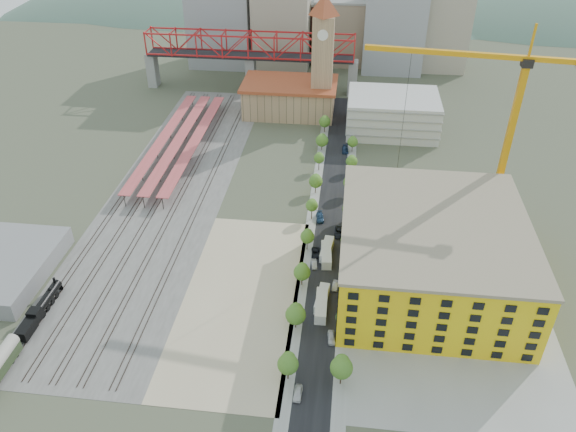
# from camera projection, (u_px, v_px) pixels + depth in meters

# --- Properties ---
(ground) EXTENTS (400.00, 400.00, 0.00)m
(ground) POSITION_uv_depth(u_px,v_px,m) (274.00, 226.00, 164.34)
(ground) COLOR #474C38
(ground) RESTS_ON ground
(ballast_strip) EXTENTS (36.00, 165.00, 0.06)m
(ballast_strip) POSITION_uv_depth(u_px,v_px,m) (172.00, 188.00, 182.22)
(ballast_strip) COLOR #605E59
(ballast_strip) RESTS_ON ground
(dirt_lot) EXTENTS (28.00, 67.00, 0.06)m
(dirt_lot) POSITION_uv_depth(u_px,v_px,m) (241.00, 298.00, 138.79)
(dirt_lot) COLOR tan
(dirt_lot) RESTS_ON ground
(street_asphalt) EXTENTS (12.00, 170.00, 0.06)m
(street_asphalt) POSITION_uv_depth(u_px,v_px,m) (332.00, 202.00, 175.11)
(street_asphalt) COLOR black
(street_asphalt) RESTS_ON ground
(sidewalk_west) EXTENTS (3.00, 170.00, 0.04)m
(sidewalk_west) POSITION_uv_depth(u_px,v_px,m) (314.00, 201.00, 175.65)
(sidewalk_west) COLOR gray
(sidewalk_west) RESTS_ON ground
(sidewalk_east) EXTENTS (3.00, 170.00, 0.04)m
(sidewalk_east) POSITION_uv_depth(u_px,v_px,m) (349.00, 203.00, 174.58)
(sidewalk_east) COLOR gray
(sidewalk_east) RESTS_ON ground
(construction_pad) EXTENTS (50.00, 90.00, 0.06)m
(construction_pad) POSITION_uv_depth(u_px,v_px,m) (438.00, 283.00, 143.49)
(construction_pad) COLOR gray
(construction_pad) RESTS_ON ground
(rail_tracks) EXTENTS (26.56, 160.00, 0.18)m
(rail_tracks) POSITION_uv_depth(u_px,v_px,m) (167.00, 187.00, 182.32)
(rail_tracks) COLOR #382B23
(rail_tracks) RESTS_ON ground
(platform_canopies) EXTENTS (16.00, 80.00, 4.12)m
(platform_canopies) POSITION_uv_depth(u_px,v_px,m) (179.00, 139.00, 203.11)
(platform_canopies) COLOR #D25057
(platform_canopies) RESTS_ON ground
(station_hall) EXTENTS (38.00, 24.00, 13.10)m
(station_hall) POSITION_uv_depth(u_px,v_px,m) (290.00, 97.00, 228.56)
(station_hall) COLOR tan
(station_hall) RESTS_ON ground
(clock_tower) EXTENTS (12.00, 12.00, 52.00)m
(clock_tower) POSITION_uv_depth(u_px,v_px,m) (323.00, 46.00, 213.32)
(clock_tower) COLOR tan
(clock_tower) RESTS_ON ground
(parking_garage) EXTENTS (34.00, 26.00, 14.00)m
(parking_garage) POSITION_uv_depth(u_px,v_px,m) (392.00, 113.00, 214.52)
(parking_garage) COLOR silver
(parking_garage) RESTS_ON ground
(truss_bridge) EXTENTS (94.00, 9.60, 25.60)m
(truss_bridge) POSITION_uv_depth(u_px,v_px,m) (250.00, 48.00, 242.61)
(truss_bridge) COLOR gray
(truss_bridge) RESTS_ON ground
(construction_building) EXTENTS (44.60, 50.60, 18.80)m
(construction_building) POSITION_uv_depth(u_px,v_px,m) (431.00, 253.00, 138.53)
(construction_building) COLOR gold
(construction_building) RESTS_ON ground
(warehouse) EXTENTS (22.00, 32.00, 5.00)m
(warehouse) POSITION_uv_depth(u_px,v_px,m) (5.00, 267.00, 144.66)
(warehouse) COLOR gray
(warehouse) RESTS_ON ground
(street_trees) EXTENTS (15.40, 124.40, 8.00)m
(street_trees) POSITION_uv_depth(u_px,v_px,m) (330.00, 220.00, 166.90)
(street_trees) COLOR #38651E
(street_trees) RESTS_ON ground
(skyline) EXTENTS (133.00, 46.00, 60.00)m
(skyline) POSITION_uv_depth(u_px,v_px,m) (330.00, 18.00, 267.95)
(skyline) COLOR #9EA0A3
(skyline) RESTS_ON ground
(distant_hills) EXTENTS (647.00, 264.00, 227.00)m
(distant_hills) POSITION_uv_depth(u_px,v_px,m) (384.00, 119.00, 418.41)
(distant_hills) COLOR #4C6B59
(distant_hills) RESTS_ON ground
(locomotive) EXTENTS (2.58, 19.93, 4.98)m
(locomotive) POSITION_uv_depth(u_px,v_px,m) (41.00, 308.00, 133.18)
(locomotive) COLOR black
(locomotive) RESTS_ON ground
(tower_crane) EXTENTS (54.22, 7.95, 58.03)m
(tower_crane) POSITION_uv_depth(u_px,v_px,m) (501.00, 110.00, 145.84)
(tower_crane) COLOR orange
(tower_crane) RESTS_ON ground
(site_trailer_a) EXTENTS (2.88, 10.39, 2.83)m
(site_trailer_a) POSITION_uv_depth(u_px,v_px,m) (321.00, 306.00, 134.39)
(site_trailer_a) COLOR silver
(site_trailer_a) RESTS_ON ground
(site_trailer_b) EXTENTS (3.40, 9.41, 2.52)m
(site_trailer_b) POSITION_uv_depth(u_px,v_px,m) (322.00, 299.00, 136.68)
(site_trailer_b) COLOR silver
(site_trailer_b) RESTS_ON ground
(site_trailer_c) EXTENTS (3.41, 10.08, 2.71)m
(site_trailer_c) POSITION_uv_depth(u_px,v_px,m) (326.00, 255.00, 150.85)
(site_trailer_c) COLOR silver
(site_trailer_c) RESTS_ON ground
(site_trailer_d) EXTENTS (3.52, 9.80, 2.62)m
(site_trailer_d) POSITION_uv_depth(u_px,v_px,m) (327.00, 250.00, 152.89)
(site_trailer_d) COLOR silver
(site_trailer_d) RESTS_ON ground
(car_0) EXTENTS (1.87, 4.35, 1.46)m
(car_0) POSITION_uv_depth(u_px,v_px,m) (298.00, 393.00, 114.06)
(car_0) COLOR silver
(car_0) RESTS_ON ground
(car_1) EXTENTS (1.93, 4.10, 1.30)m
(car_1) POSITION_uv_depth(u_px,v_px,m) (314.00, 264.00, 148.70)
(car_1) COLOR #9FA0A4
(car_1) RESTS_ON ground
(car_2) EXTENTS (2.57, 4.89, 1.31)m
(car_2) POSITION_uv_depth(u_px,v_px,m) (315.00, 253.00, 152.75)
(car_2) COLOR black
(car_2) RESTS_ON ground
(car_3) EXTENTS (2.90, 5.50, 1.52)m
(car_3) POSITION_uv_depth(u_px,v_px,m) (320.00, 217.00, 166.85)
(car_3) COLOR navy
(car_3) RESTS_ON ground
(car_4) EXTENTS (2.12, 4.42, 1.45)m
(car_4) POSITION_uv_depth(u_px,v_px,m) (331.00, 338.00, 126.75)
(car_4) COLOR silver
(car_4) RESTS_ON ground
(car_5) EXTENTS (1.68, 4.03, 1.30)m
(car_5) POSITION_uv_depth(u_px,v_px,m) (335.00, 286.00, 141.60)
(car_5) COLOR #ABABB1
(car_5) RESTS_ON ground
(car_6) EXTENTS (2.80, 5.77, 1.58)m
(car_6) POSITION_uv_depth(u_px,v_px,m) (339.00, 232.00, 160.44)
(car_6) COLOR black
(car_6) RESTS_ON ground
(car_7) EXTENTS (2.52, 5.65, 1.61)m
(car_7) POSITION_uv_depth(u_px,v_px,m) (345.00, 149.00, 203.05)
(car_7) COLOR navy
(car_7) RESTS_ON ground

